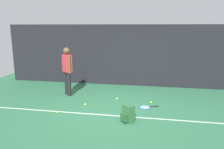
% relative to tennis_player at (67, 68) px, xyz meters
% --- Properties ---
extents(ground_plane, '(12.00, 12.00, 0.00)m').
position_rel_tennis_player_xyz_m(ground_plane, '(1.76, -1.25, -0.97)').
color(ground_plane, '#2D6B47').
extents(back_fence, '(10.00, 0.10, 2.49)m').
position_rel_tennis_player_xyz_m(back_fence, '(1.76, 1.75, 0.28)').
color(back_fence, black).
rests_on(back_fence, ground).
extents(court_line, '(9.00, 0.05, 0.00)m').
position_rel_tennis_player_xyz_m(court_line, '(1.76, -1.58, -0.96)').
color(court_line, white).
rests_on(court_line, ground).
extents(tennis_player, '(0.43, 0.44, 1.70)m').
position_rel_tennis_player_xyz_m(tennis_player, '(0.00, 0.00, 0.00)').
color(tennis_player, black).
rests_on(tennis_player, ground).
extents(tennis_racket, '(0.63, 0.43, 0.03)m').
position_rel_tennis_player_xyz_m(tennis_racket, '(2.79, -0.80, -0.95)').
color(tennis_racket, black).
rests_on(tennis_racket, ground).
extents(backpack, '(0.38, 0.38, 0.44)m').
position_rel_tennis_player_xyz_m(backpack, '(2.36, -1.88, -0.76)').
color(backpack, '#2D6038').
rests_on(backpack, ground).
extents(tennis_ball_near_player, '(0.07, 0.07, 0.07)m').
position_rel_tennis_player_xyz_m(tennis_ball_near_player, '(1.81, -0.20, -0.93)').
color(tennis_ball_near_player, '#CCE033').
rests_on(tennis_ball_near_player, ground).
extents(tennis_ball_by_fence, '(0.07, 0.07, 0.07)m').
position_rel_tennis_player_xyz_m(tennis_ball_by_fence, '(2.94, -0.38, -0.93)').
color(tennis_ball_by_fence, '#CCE033').
rests_on(tennis_ball_by_fence, ground).
extents(tennis_ball_mid_court, '(0.07, 0.07, 0.07)m').
position_rel_tennis_player_xyz_m(tennis_ball_mid_court, '(0.34, -1.69, -0.93)').
color(tennis_ball_mid_court, '#CCE033').
rests_on(tennis_ball_mid_court, ground).
extents(tennis_ball_far_left, '(0.07, 0.07, 0.07)m').
position_rel_tennis_player_xyz_m(tennis_ball_far_left, '(0.93, -0.95, -0.93)').
color(tennis_ball_far_left, '#CCE033').
rests_on(tennis_ball_far_left, ground).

